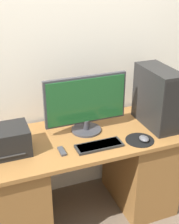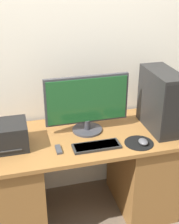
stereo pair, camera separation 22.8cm
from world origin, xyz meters
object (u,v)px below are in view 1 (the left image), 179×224
object	(u,v)px
printer	(4,141)
remote_control	(62,151)
computer_tower	(157,98)
mouse	(144,139)
monitor	(86,103)
keyboard	(99,145)

from	to	relation	value
printer	remote_control	world-z (taller)	printer
computer_tower	printer	world-z (taller)	computer_tower
computer_tower	remote_control	xyz separation A→B (m)	(-0.82, -0.12, -0.23)
mouse	printer	world-z (taller)	printer
computer_tower	remote_control	distance (m)	0.86
mouse	computer_tower	world-z (taller)	computer_tower
monitor	keyboard	size ratio (longest dim) A/B	1.88
monitor	keyboard	xyz separation A→B (m)	(0.00, -0.25, -0.22)
keyboard	remote_control	distance (m)	0.27
printer	remote_control	bearing A→B (deg)	-20.27
monitor	keyboard	world-z (taller)	monitor
mouse	remote_control	bearing A→B (deg)	172.84
computer_tower	printer	size ratio (longest dim) A/B	1.38
keyboard	printer	world-z (taller)	printer
keyboard	mouse	xyz separation A→B (m)	(0.34, -0.05, 0.01)
keyboard	printer	distance (m)	0.66
monitor	computer_tower	bearing A→B (deg)	-10.33
printer	remote_control	xyz separation A→B (m)	(0.36, -0.13, -0.08)
keyboard	mouse	size ratio (longest dim) A/B	3.87
printer	keyboard	bearing A→B (deg)	-14.43
monitor	printer	xyz separation A→B (m)	(-0.63, -0.09, -0.14)
computer_tower	printer	bearing A→B (deg)	179.55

